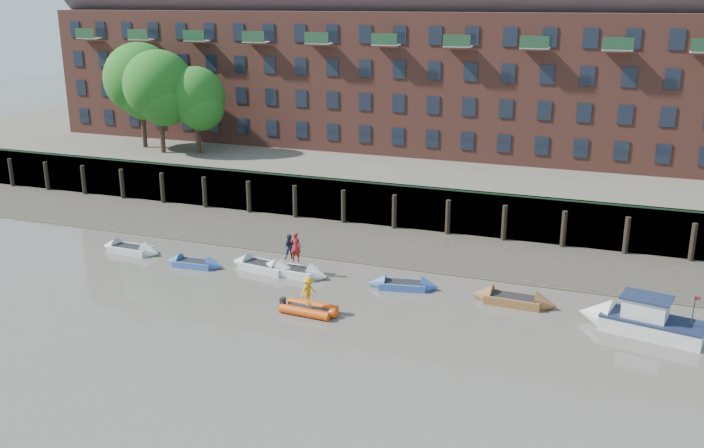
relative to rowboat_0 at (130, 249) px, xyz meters
The scene contains 18 objects.
ground 19.79m from the rowboat_0, 31.86° to the right, with size 220.00×220.00×0.00m, color #5F5951.
foreshore 18.43m from the rowboat_0, 24.21° to the left, with size 110.00×8.00×0.50m, color #3D382F.
mud_band 17.31m from the rowboat_0, 13.89° to the left, with size 110.00×1.60×0.10m, color #4C4336.
river_wall 20.66m from the rowboat_0, 35.38° to the left, with size 110.00×1.23×3.30m.
bank_terrace 30.62m from the rowboat_0, 56.67° to the left, with size 110.00×28.00×3.20m, color #5E594D.
apartment_terrace 33.85m from the rowboat_0, 57.67° to the left, with size 80.60×15.56×20.98m.
tree_cluster 20.99m from the rowboat_0, 117.53° to the left, with size 11.76×7.74×9.40m.
rowboat_0 is the anchor object (origin of this frame).
rowboat_1 5.51m from the rowboat_0, ahead, with size 4.02×1.41×1.15m.
rowboat_2 9.90m from the rowboat_0, ahead, with size 4.96×2.07×1.39m.
rowboat_3 11.94m from the rowboat_0, ahead, with size 4.79×1.69×1.37m.
rowboat_4 18.88m from the rowboat_0, ahead, with size 4.32×1.99×1.21m.
rowboat_6 25.29m from the rowboat_0, ahead, with size 4.82×1.58×1.38m.
rib_tender 16.09m from the rowboat_0, 17.68° to the right, with size 3.20×1.65×0.55m.
motor_launch 31.44m from the rowboat_0, ahead, with size 6.39×3.17×2.52m.
person_rower_a 12.25m from the rowboat_0, ahead, with size 0.67×0.44×1.84m, color maroon.
person_rower_b 11.77m from the rowboat_0, ahead, with size 0.77×0.60×1.58m, color #19233F.
person_rib_crew 16.06m from the rowboat_0, 18.06° to the right, with size 1.04×0.60×1.61m, color orange.
Camera 1 is at (13.76, -28.14, 16.20)m, focal length 38.00 mm.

